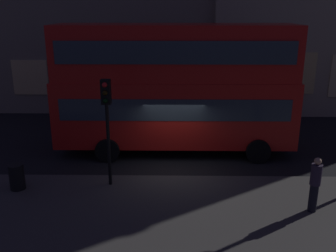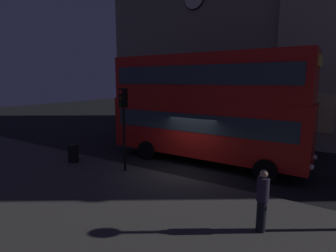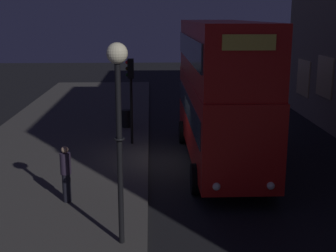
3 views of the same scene
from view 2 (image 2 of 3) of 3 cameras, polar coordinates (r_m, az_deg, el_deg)
The scene contains 7 objects.
ground_plane at distance 12.78m, azimuth 3.26°, elevation -9.98°, with size 80.00×80.00×0.00m, color black.
sidewalk_slab at distance 9.32m, azimuth -11.66°, elevation -17.61°, with size 44.00×7.81×0.12m, color #423F3D.
building_with_clock at distance 25.43m, azimuth 10.91°, elevation 16.78°, with size 16.45×9.32×14.97m.
double_decker_bus at distance 13.94m, azimuth 7.83°, elevation 4.72°, with size 10.38×2.85×5.58m.
traffic_light_near_kerb at distance 12.23m, azimuth -9.55°, elevation 2.92°, with size 0.33×0.37×3.83m.
pedestrian at distance 8.07m, azimuth 19.54°, elevation -14.65°, with size 0.33×0.33×1.80m.
litter_bin at distance 14.74m, azimuth -19.65°, elevation -5.50°, with size 0.53×0.53×0.91m, color black.
Camera 2 is at (5.88, -10.49, 4.32)m, focal length 28.47 mm.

